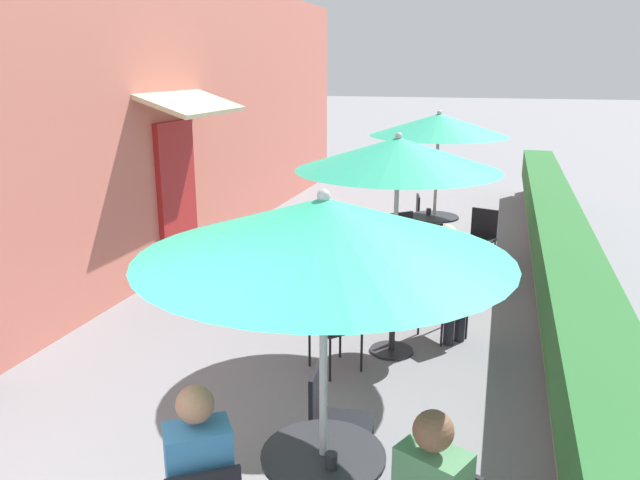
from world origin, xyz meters
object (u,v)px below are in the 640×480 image
at_px(patio_table_mid, 393,307).
at_px(coffee_cup_far, 429,211).
at_px(patio_umbrella_mid, 398,154).
at_px(cafe_chair_mid_left, 439,289).
at_px(patio_table_far, 433,230).
at_px(coffee_cup_near, 331,461).
at_px(cafe_chair_near_back, 332,417).
at_px(cafe_chair_mid_right, 340,322).
at_px(seated_patron_near_left, 199,478).
at_px(cafe_chair_far_left, 481,234).
at_px(patio_umbrella_far, 439,125).
at_px(patio_umbrella_near, 324,228).
at_px(cafe_chair_far_back, 396,235).
at_px(cafe_chair_far_right, 424,218).
at_px(seated_patron_mid_left, 447,277).

distance_m(patio_table_mid, coffee_cup_far, 3.27).
bearing_deg(patio_umbrella_mid, cafe_chair_mid_left, 55.14).
height_order(patio_table_mid, patio_table_far, same).
distance_m(coffee_cup_near, patio_table_far, 6.18).
bearing_deg(cafe_chair_near_back, cafe_chair_mid_right, -172.17).
relative_size(seated_patron_near_left, cafe_chair_far_left, 1.44).
distance_m(cafe_chair_near_back, coffee_cup_far, 5.44).
distance_m(patio_table_mid, patio_umbrella_far, 3.53).
distance_m(patio_umbrella_near, patio_umbrella_far, 6.05).
distance_m(cafe_chair_near_back, cafe_chair_far_back, 4.86).
height_order(patio_umbrella_near, coffee_cup_far, patio_umbrella_near).
distance_m(cafe_chair_near_back, cafe_chair_far_right, 6.03).
bearing_deg(patio_umbrella_far, patio_umbrella_near, -89.61).
height_order(coffee_cup_near, cafe_chair_far_left, cafe_chair_far_left).
xyz_separation_m(cafe_chair_near_back, coffee_cup_far, (0.00, 5.44, 0.24)).
bearing_deg(cafe_chair_far_back, coffee_cup_near, -125.95).
relative_size(coffee_cup_near, seated_patron_mid_left, 0.07).
distance_m(cafe_chair_mid_right, patio_table_far, 3.78).
relative_size(patio_table_mid, patio_umbrella_mid, 0.32).
bearing_deg(cafe_chair_near_back, cafe_chair_far_back, 179.66).
xyz_separation_m(seated_patron_mid_left, cafe_chair_mid_right, (-0.88, -1.08, -0.17)).
relative_size(patio_table_far, patio_umbrella_far, 0.32).
distance_m(patio_umbrella_near, patio_umbrella_mid, 2.87).
xyz_separation_m(seated_patron_near_left, patio_umbrella_far, (0.55, 6.42, 1.34)).
relative_size(patio_table_mid, patio_table_far, 1.00).
relative_size(patio_umbrella_near, cafe_chair_far_right, 2.56).
height_order(seated_patron_near_left, cafe_chair_mid_left, seated_patron_near_left).
xyz_separation_m(cafe_chair_mid_right, coffee_cup_far, (0.36, 3.83, 0.24)).
relative_size(cafe_chair_near_back, patio_umbrella_mid, 0.39).
bearing_deg(cafe_chair_mid_right, cafe_chair_far_back, 41.40).
xyz_separation_m(patio_umbrella_mid, cafe_chair_far_left, (0.74, 3.04, -1.51)).
bearing_deg(patio_table_far, cafe_chair_mid_left, -82.38).
bearing_deg(patio_umbrella_near, patio_table_far, 90.39).
bearing_deg(cafe_chair_far_left, patio_umbrella_mid, 94.49).
bearing_deg(coffee_cup_far, seated_patron_near_left, -94.04).
relative_size(seated_patron_mid_left, cafe_chair_mid_right, 1.44).
bearing_deg(cafe_chair_far_right, patio_umbrella_near, -9.67).
relative_size(patio_umbrella_near, patio_table_mid, 3.13).
bearing_deg(patio_umbrella_far, patio_table_mid, -90.93).
height_order(cafe_chair_far_right, cafe_chair_far_back, same).
distance_m(cafe_chair_near_back, cafe_chair_mid_right, 1.65).
height_order(seated_patron_near_left, cafe_chair_mid_right, seated_patron_near_left).
xyz_separation_m(patio_table_mid, seated_patron_mid_left, (0.48, 0.50, 0.19)).
bearing_deg(coffee_cup_far, cafe_chair_far_left, -15.50).
bearing_deg(cafe_chair_mid_left, cafe_chair_far_left, -146.65).
bearing_deg(patio_umbrella_near, cafe_chair_far_back, 95.26).
xyz_separation_m(patio_umbrella_mid, seated_patron_mid_left, (0.48, 0.50, -1.34)).
xyz_separation_m(cafe_chair_near_back, cafe_chair_far_back, (-0.37, 4.84, 0.00)).
height_order(patio_umbrella_mid, cafe_chair_far_back, patio_umbrella_mid).
relative_size(patio_table_far, cafe_chair_far_back, 0.82).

